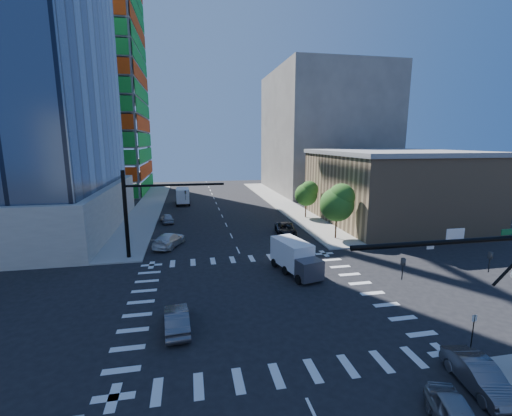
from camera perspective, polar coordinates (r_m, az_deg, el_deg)
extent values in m
plane|color=black|center=(27.52, 0.65, -14.70)|extent=(160.00, 160.00, 0.00)
cube|color=silver|center=(27.51, 0.65, -14.69)|extent=(20.00, 20.00, 0.01)
cube|color=gray|center=(67.66, 4.09, 0.95)|extent=(5.00, 60.00, 0.15)
cube|color=gray|center=(65.75, -17.43, 0.17)|extent=(5.00, 60.00, 0.15)
cube|color=green|center=(87.69, -18.48, 18.78)|extent=(0.12, 24.00, 49.00)
cube|color=#D23E0C|center=(77.98, -29.43, 18.99)|extent=(24.00, 0.12, 49.00)
cube|color=#967957|center=(55.61, 21.75, 3.11)|extent=(20.00, 22.00, 10.00)
cube|color=slate|center=(55.19, 22.15, 8.56)|extent=(20.50, 22.50, 0.60)
cube|color=#645F5A|center=(85.51, 11.15, 12.27)|extent=(24.00, 30.00, 28.00)
cylinder|color=black|center=(17.78, 30.17, -4.87)|extent=(10.00, 0.24, 0.24)
imported|color=black|center=(19.43, 34.34, -7.43)|extent=(0.16, 0.20, 1.00)
imported|color=black|center=(16.60, 23.20, -9.30)|extent=(0.16, 0.20, 1.00)
cube|color=white|center=(17.70, 30.28, -3.78)|extent=(0.90, 0.04, 0.50)
cube|color=#0E622D|center=(19.81, 36.81, -3.19)|extent=(1.10, 0.04, 0.28)
cylinder|color=black|center=(37.04, -20.89, -1.04)|extent=(0.40, 0.40, 9.00)
cylinder|color=black|center=(36.04, -13.34, 3.75)|extent=(10.00, 0.24, 0.24)
imported|color=black|center=(36.17, -11.68, 2.09)|extent=(0.16, 0.20, 1.00)
cylinder|color=#382316|center=(43.43, 13.15, -3.44)|extent=(0.20, 0.20, 2.27)
sphere|color=#134713|center=(42.77, 13.33, 0.57)|extent=(4.16, 4.16, 4.16)
sphere|color=#467E2A|center=(42.51, 14.04, 1.81)|extent=(3.25, 3.25, 3.25)
cylinder|color=#382316|center=(54.43, 8.27, -0.52)|extent=(0.20, 0.20, 1.92)
sphere|color=#134713|center=(53.97, 8.35, 2.20)|extent=(3.52, 3.52, 3.52)
sphere|color=#467E2A|center=(53.70, 8.88, 3.03)|extent=(2.75, 2.75, 2.75)
cylinder|color=black|center=(24.50, 32.40, -17.11)|extent=(0.06, 0.06, 2.20)
cube|color=silver|center=(24.11, 32.63, -15.21)|extent=(0.30, 0.03, 0.40)
imported|color=#545459|center=(21.60, 33.17, -22.34)|extent=(2.06, 4.45, 1.41)
imported|color=black|center=(44.75, 4.93, -3.49)|extent=(3.21, 5.58, 1.46)
imported|color=silver|center=(40.77, -14.27, -5.16)|extent=(4.11, 5.90, 1.59)
imported|color=#9B9CA2|center=(52.57, -14.61, -1.66)|extent=(2.40, 4.26, 1.37)
imported|color=#515157|center=(23.64, -13.07, -17.68)|extent=(1.81, 4.39, 1.41)
cube|color=white|center=(31.61, 6.80, -7.91)|extent=(3.16, 4.91, 2.35)
cube|color=#403F47|center=(31.80, 6.77, -8.91)|extent=(2.40, 2.07, 1.72)
cube|color=silver|center=(67.31, -12.12, 2.22)|extent=(2.46, 4.94, 2.54)
cube|color=#403F47|center=(67.40, -12.10, 1.68)|extent=(2.29, 1.81, 1.86)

